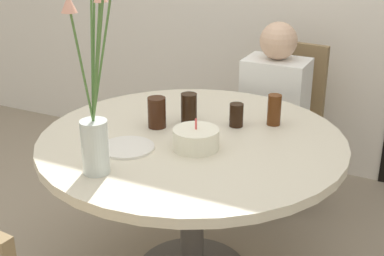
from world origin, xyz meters
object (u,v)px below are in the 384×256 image
(chair_right_flank, at_px, (285,112))
(flower_vase, at_px, (95,100))
(drink_glass_3, at_px, (236,115))
(drink_glass_2, at_px, (157,112))
(person_guest, at_px, (274,122))
(side_plate, at_px, (127,147))
(birthday_cake, at_px, (196,139))
(drink_glass_0, at_px, (274,110))
(drink_glass_1, at_px, (189,108))

(chair_right_flank, distance_m, flower_vase, 1.55)
(flower_vase, height_order, drink_glass_3, flower_vase)
(chair_right_flank, relative_size, drink_glass_2, 6.61)
(person_guest, bearing_deg, side_plate, -104.69)
(drink_glass_3, distance_m, person_guest, 0.69)
(birthday_cake, bearing_deg, drink_glass_0, 62.67)
(chair_right_flank, relative_size, drink_glass_1, 6.57)
(birthday_cake, height_order, drink_glass_2, drink_glass_2)
(side_plate, relative_size, drink_glass_2, 1.61)
(side_plate, relative_size, drink_glass_1, 1.60)
(drink_glass_0, relative_size, drink_glass_2, 1.02)
(drink_glass_0, bearing_deg, flower_vase, -119.58)
(side_plate, distance_m, person_guest, 1.12)
(chair_right_flank, height_order, flower_vase, flower_vase)
(flower_vase, bearing_deg, birthday_cake, 58.06)
(drink_glass_1, xyz_separation_m, person_guest, (0.18, 0.70, -0.28))
(chair_right_flank, height_order, drink_glass_2, chair_right_flank)
(side_plate, bearing_deg, flower_vase, -83.25)
(drink_glass_0, distance_m, drink_glass_3, 0.17)
(flower_vase, distance_m, drink_glass_0, 0.87)
(flower_vase, relative_size, side_plate, 3.46)
(drink_glass_1, relative_size, drink_glass_3, 1.31)
(side_plate, relative_size, person_guest, 0.21)
(chair_right_flank, relative_size, drink_glass_3, 8.61)
(drink_glass_0, relative_size, drink_glass_3, 1.33)
(side_plate, xyz_separation_m, drink_glass_3, (0.30, 0.42, 0.05))
(side_plate, xyz_separation_m, person_guest, (0.28, 1.06, -0.22))
(drink_glass_0, height_order, drink_glass_1, drink_glass_0)
(drink_glass_0, bearing_deg, person_guest, 106.79)
(side_plate, bearing_deg, drink_glass_0, 48.86)
(side_plate, relative_size, drink_glass_3, 2.10)
(drink_glass_3, bearing_deg, drink_glass_2, -152.25)
(chair_right_flank, relative_size, drink_glass_0, 6.47)
(birthday_cake, xyz_separation_m, drink_glass_3, (0.06, 0.29, 0.01))
(birthday_cake, bearing_deg, drink_glass_3, 79.17)
(side_plate, distance_m, drink_glass_3, 0.52)
(flower_vase, bearing_deg, drink_glass_3, 66.90)
(birthday_cake, distance_m, side_plate, 0.28)
(side_plate, xyz_separation_m, drink_glass_0, (0.44, 0.51, 0.06))
(drink_glass_2, height_order, person_guest, person_guest)
(chair_right_flank, bearing_deg, person_guest, -90.00)
(drink_glass_0, bearing_deg, drink_glass_3, -147.41)
(chair_right_flank, relative_size, person_guest, 0.85)
(chair_right_flank, distance_m, drink_glass_2, 1.05)
(side_plate, height_order, drink_glass_3, drink_glass_3)
(flower_vase, bearing_deg, drink_glass_1, 83.36)
(flower_vase, relative_size, drink_glass_3, 7.27)
(side_plate, height_order, drink_glass_1, drink_glass_1)
(flower_vase, relative_size, drink_glass_0, 5.46)
(chair_right_flank, relative_size, side_plate, 4.10)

